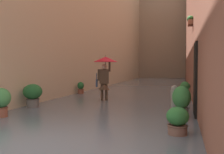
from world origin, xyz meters
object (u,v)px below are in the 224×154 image
at_px(potted_plant_mid_left, 185,88).
at_px(potted_plant_near_right, 1,101).
at_px(potted_plant_far_right, 81,88).
at_px(potted_plant_far_left, 178,122).
at_px(person_wading, 105,69).
at_px(potted_plant_near_left, 181,102).
at_px(mooring_bollard, 174,100).
at_px(potted_plant_mid_right, 33,95).

bearing_deg(potted_plant_mid_left, potted_plant_near_right, 53.25).
bearing_deg(potted_plant_far_right, potted_plant_far_left, 125.52).
height_order(person_wading, potted_plant_far_left, person_wading).
distance_m(potted_plant_near_right, potted_plant_far_left, 4.87).
relative_size(person_wading, potted_plant_near_left, 2.05).
bearing_deg(person_wading, mooring_bollard, 144.41).
bearing_deg(potted_plant_far_left, potted_plant_near_right, -7.37).
bearing_deg(potted_plant_near_left, potted_plant_mid_right, -6.44).
xyz_separation_m(potted_plant_far_right, potted_plant_far_left, (-5.08, 7.12, -0.01)).
bearing_deg(mooring_bollard, potted_plant_near_right, 24.61).
xyz_separation_m(person_wading, potted_plant_mid_left, (-3.28, -2.53, -0.94)).
xyz_separation_m(potted_plant_far_right, potted_plant_mid_left, (-5.31, -0.26, 0.09)).
xyz_separation_m(person_wading, mooring_bollard, (-2.91, 2.08, -0.95)).
relative_size(potted_plant_mid_left, potted_plant_near_left, 0.82).
xyz_separation_m(potted_plant_near_left, mooring_bollard, (0.22, -0.93, -0.08)).
distance_m(person_wading, potted_plant_far_left, 5.83).
relative_size(potted_plant_near_right, potted_plant_mid_left, 1.15).
xyz_separation_m(person_wading, potted_plant_near_left, (-3.13, 3.02, -0.87)).
bearing_deg(potted_plant_mid_left, mooring_bollard, 85.46).
relative_size(person_wading, potted_plant_near_right, 2.19).
distance_m(person_wading, potted_plant_near_right, 4.66).
height_order(potted_plant_mid_left, potted_plant_near_left, potted_plant_near_left).
distance_m(potted_plant_mid_left, mooring_bollard, 4.63).
bearing_deg(potted_plant_far_right, mooring_bollard, 138.59).
bearing_deg(potted_plant_mid_left, potted_plant_near_left, 88.45).
relative_size(potted_plant_far_left, potted_plant_mid_left, 0.85).
bearing_deg(potted_plant_far_left, potted_plant_near_left, -92.23).
bearing_deg(potted_plant_near_left, mooring_bollard, -76.91).
bearing_deg(potted_plant_far_right, potted_plant_near_right, 92.29).
relative_size(potted_plant_far_left, potted_plant_mid_right, 0.74).
xyz_separation_m(potted_plant_far_left, mooring_bollard, (0.15, -2.77, 0.10)).
bearing_deg(mooring_bollard, potted_plant_far_left, 93.00).
height_order(person_wading, mooring_bollard, person_wading).
bearing_deg(person_wading, potted_plant_mid_left, -142.34).
relative_size(potted_plant_near_right, potted_plant_near_left, 0.94).
bearing_deg(mooring_bollard, potted_plant_mid_left, -94.54).
distance_m(potted_plant_far_left, potted_plant_near_left, 1.85).
distance_m(potted_plant_far_left, mooring_bollard, 2.77).
distance_m(potted_plant_near_left, mooring_bollard, 0.96).
height_order(potted_plant_far_right, potted_plant_near_left, potted_plant_near_left).
bearing_deg(potted_plant_near_right, person_wading, -112.68).
bearing_deg(mooring_bollard, potted_plant_near_left, 103.09).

